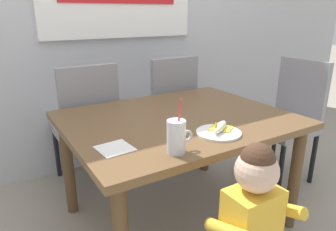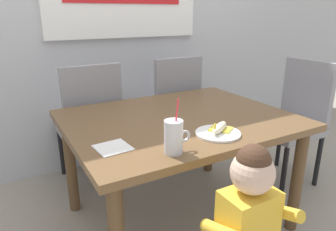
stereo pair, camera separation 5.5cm
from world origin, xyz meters
The scene contains 10 objects.
ground_plane centered at (0.00, 0.00, 0.00)m, with size 24.00×24.00×0.00m, color #9E9384.
dining_table centered at (0.00, 0.00, 0.62)m, with size 1.30×1.03×0.71m.
dining_chair_left centered at (-0.34, 0.71, 0.54)m, with size 0.44×0.44×0.96m.
dining_chair_right centered at (0.36, 0.72, 0.54)m, with size 0.44×0.44×0.96m.
dining_chair_far centered at (1.05, 0.01, 0.54)m, with size 0.44×0.44×0.96m.
toddler_standing centered at (-0.12, -0.73, 0.53)m, with size 0.33×0.24×0.84m.
milk_cup centered at (-0.28, -0.41, 0.78)m, with size 0.13×0.08×0.25m.
snack_plate centered at (0.03, -0.34, 0.72)m, with size 0.23×0.23×0.01m, color white.
peeled_banana centered at (0.04, -0.33, 0.74)m, with size 0.17×0.15×0.07m.
paper_napkin centered at (-0.49, -0.23, 0.71)m, with size 0.15×0.15×0.00m, color white.
Camera 2 is at (-0.91, -1.47, 1.30)m, focal length 32.88 mm.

